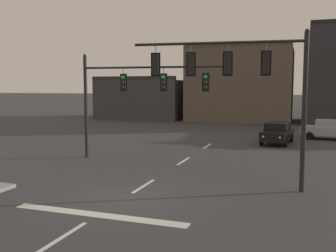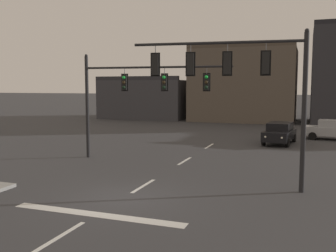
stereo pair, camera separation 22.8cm
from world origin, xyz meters
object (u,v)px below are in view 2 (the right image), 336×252
Objects in this scene: car_lot_nearside at (280,132)px; signal_mast_near_side at (241,77)px; car_lot_middle at (333,129)px; signal_mast_far_side at (134,89)px.

signal_mast_near_side is at bearing -93.00° from car_lot_nearside.
car_lot_nearside and car_lot_middle have the same top height.
signal_mast_near_side reaches higher than signal_mast_far_side.
signal_mast_far_side is at bearing 147.50° from signal_mast_near_side.
car_lot_nearside is at bearing -136.56° from car_lot_middle.
car_lot_middle is at bearing 43.44° from car_lot_nearside.
signal_mast_near_side is 18.64m from car_lot_middle.
signal_mast_far_side is 17.91m from car_lot_middle.
signal_mast_far_side is (-6.98, 4.44, -0.52)m from signal_mast_near_side.
car_lot_middle is at bearing 75.14° from signal_mast_near_side.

